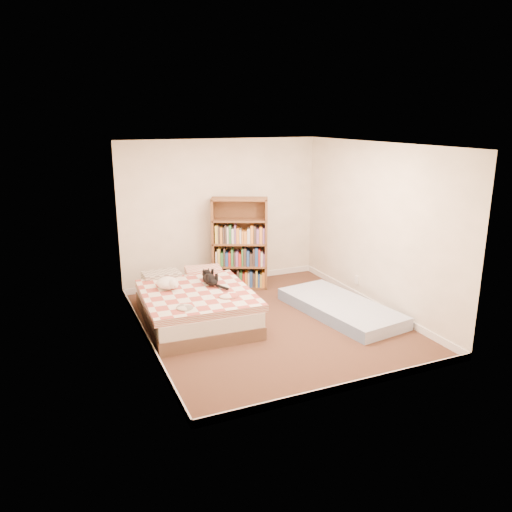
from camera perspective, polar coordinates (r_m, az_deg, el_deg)
name	(u,v)px	position (r m, az deg, el deg)	size (l,w,h in m)	color
room	(271,242)	(6.82, 1.70, 1.64)	(3.51, 4.01, 2.51)	#4E3021
bed	(194,303)	(7.29, -7.06, -5.38)	(1.56, 2.08, 0.54)	brown
bookshelf	(239,255)	(8.51, -1.92, 0.10)	(1.06, 0.68, 1.55)	brown
floor_mattress	(340,308)	(7.60, 9.60, -5.87)	(0.90, 2.00, 0.18)	#718EBD
black_cat	(210,279)	(7.34, -5.33, -2.59)	(0.26, 0.72, 0.16)	black
white_dog	(168,283)	(7.20, -9.99, -3.05)	(0.41, 0.43, 0.16)	white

